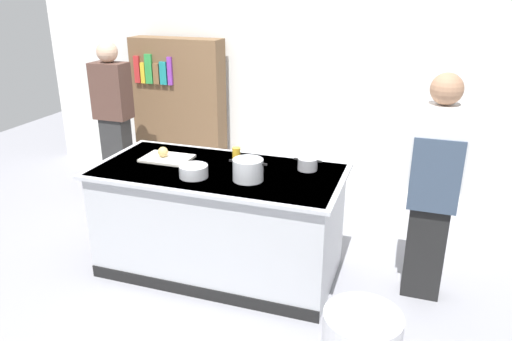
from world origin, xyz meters
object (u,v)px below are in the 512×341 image
Objects in this scene: bookshelf at (179,111)px; onion at (163,152)px; stock_pot at (248,170)px; mixing_bowl at (194,171)px; juice_cup at (236,153)px; person_guest at (114,117)px; person_chef at (434,185)px; sauce_pan at (308,164)px.

onion is at bearing -66.87° from bookshelf.
stock_pot is at bearing -51.00° from bookshelf.
juice_cup reaches higher than mixing_bowl.
mixing_bowl is 2.05m from person_guest.
stock_pot is 0.17× the size of bookshelf.
bookshelf is at bearing 130.81° from juice_cup.
person_guest is at bearing 61.24° from person_chef.
sauce_pan is (0.37, 0.36, -0.03)m from stock_pot.
sauce_pan is 0.13× the size of bookshelf.
mixing_bowl is 0.13× the size of person_chef.
stock_pot is at bearing 64.91° from person_guest.
sauce_pan is 2.49m from bookshelf.
stock_pot is 1.35× the size of mixing_bowl.
onion is 0.05× the size of person_chef.
onion is 0.29× the size of stock_pot.
sauce_pan is 0.13× the size of person_guest.
mixing_bowl is (0.42, -0.28, -0.02)m from onion.
stock_pot is (0.83, -0.21, 0.02)m from onion.
person_guest reaches higher than sauce_pan.
person_chef is (2.14, 0.10, -0.05)m from onion.
onion is 1.21m from sauce_pan.
mixing_bowl is at bearing -34.26° from onion.
person_chef is at bearing -2.55° from sauce_pan.
sauce_pan is 1.01× the size of mixing_bowl.
onion is 2.14m from person_chef.
juice_cup is 0.06× the size of person_chef.
sauce_pan is (1.20, 0.14, -0.02)m from onion.
juice_cup is (0.58, 0.20, -0.01)m from onion.
mixing_bowl is 1.77m from person_chef.
stock_pot reaches higher than mixing_bowl.
person_guest is 0.83m from bookshelf.
mixing_bowl is 0.13× the size of bookshelf.
onion is 1.87m from bookshelf.
bookshelf is (-1.15, 2.00, -0.09)m from mixing_bowl.
onion is at bearing -173.13° from sauce_pan.
person_guest reaches higher than juice_cup.
onion is at bearing 55.44° from person_guest.
onion is 0.86m from stock_pot.
mixing_bowl is 0.51m from juice_cup.
onion is 1.55m from person_guest.
sauce_pan is at bearing 6.87° from onion.
person_chef reaches higher than onion.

